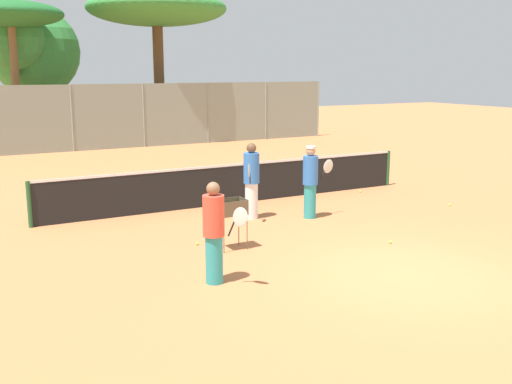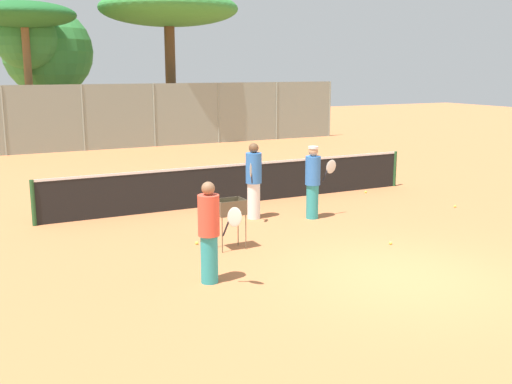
% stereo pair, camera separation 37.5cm
% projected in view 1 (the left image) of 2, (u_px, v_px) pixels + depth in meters
% --- Properties ---
extents(ground_plane, '(80.00, 80.00, 0.00)m').
position_uv_depth(ground_plane, '(404.00, 275.00, 10.42)').
color(ground_plane, '#C67242').
extents(tennis_net, '(10.53, 0.10, 1.07)m').
position_uv_depth(tennis_net, '(236.00, 183.00, 15.88)').
color(tennis_net, '#26592D').
rests_on(tennis_net, ground_plane).
extents(back_fence, '(22.41, 0.08, 2.87)m').
position_uv_depth(back_fence, '(109.00, 117.00, 26.42)').
color(back_fence, gray).
rests_on(back_fence, ground_plane).
extents(tree_0, '(4.49, 4.49, 6.41)m').
position_uv_depth(tree_0, '(11.00, 16.00, 25.88)').
color(tree_0, brown).
rests_on(tree_0, ground_plane).
extents(tree_1, '(2.90, 2.90, 6.37)m').
position_uv_depth(tree_1, '(12.00, 39.00, 27.54)').
color(tree_1, brown).
rests_on(tree_1, ground_plane).
extents(tree_2, '(6.86, 6.86, 7.28)m').
position_uv_depth(tree_2, '(157.00, 10.00, 29.37)').
color(tree_2, brown).
rests_on(tree_2, ground_plane).
extents(tree_3, '(4.46, 4.46, 6.58)m').
position_uv_depth(tree_3, '(34.00, 52.00, 29.85)').
color(tree_3, brown).
rests_on(tree_3, ground_plane).
extents(player_white_outfit, '(0.62, 0.82, 1.82)m').
position_uv_depth(player_white_outfit, '(251.00, 180.00, 14.18)').
color(player_white_outfit, white).
rests_on(player_white_outfit, ground_plane).
extents(player_red_cap, '(0.92, 0.36, 1.74)m').
position_uv_depth(player_red_cap, '(311.00, 181.00, 14.24)').
color(player_red_cap, teal).
rests_on(player_red_cap, ground_plane).
extents(player_yellow_shirt, '(0.53, 0.84, 1.73)m').
position_uv_depth(player_yellow_shirt, '(214.00, 232.00, 9.87)').
color(player_yellow_shirt, teal).
rests_on(player_yellow_shirt, ground_plane).
extents(ball_cart, '(0.56, 0.41, 1.01)m').
position_uv_depth(ball_cart, '(232.00, 211.00, 11.79)').
color(ball_cart, brown).
rests_on(ball_cart, ground_plane).
extents(tennis_ball_0, '(0.07, 0.07, 0.07)m').
position_uv_depth(tennis_ball_0, '(208.00, 212.00, 14.89)').
color(tennis_ball_0, '#D1E54C').
rests_on(tennis_ball_0, ground_plane).
extents(tennis_ball_1, '(0.07, 0.07, 0.07)m').
position_uv_depth(tennis_ball_1, '(450.00, 205.00, 15.65)').
color(tennis_ball_1, '#D1E54C').
rests_on(tennis_ball_1, ground_plane).
extents(tennis_ball_2, '(0.07, 0.07, 0.07)m').
position_uv_depth(tennis_ball_2, '(360.00, 191.00, 17.38)').
color(tennis_ball_2, '#D1E54C').
rests_on(tennis_ball_2, ground_plane).
extents(tennis_ball_3, '(0.07, 0.07, 0.07)m').
position_uv_depth(tennis_ball_3, '(197.00, 243.00, 12.19)').
color(tennis_ball_3, '#D1E54C').
rests_on(tennis_ball_3, ground_plane).
extents(tennis_ball_4, '(0.07, 0.07, 0.07)m').
position_uv_depth(tennis_ball_4, '(390.00, 242.00, 12.31)').
color(tennis_ball_4, '#D1E54C').
rests_on(tennis_ball_4, ground_plane).
extents(parked_car, '(4.20, 1.70, 1.60)m').
position_uv_depth(parked_car, '(173.00, 125.00, 30.74)').
color(parked_car, '#3F4C8C').
rests_on(parked_car, ground_plane).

